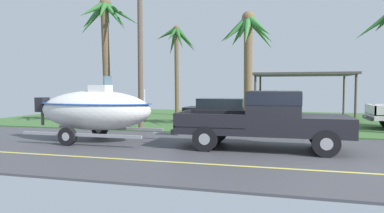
% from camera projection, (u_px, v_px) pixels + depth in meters
% --- Properties ---
extents(ground, '(36.00, 22.00, 0.11)m').
position_uv_depth(ground, '(298.00, 126.00, 18.41)').
color(ground, '#424247').
extents(pickup_truck_towing, '(5.72, 2.09, 1.91)m').
position_uv_depth(pickup_truck_towing, '(273.00, 117.00, 11.40)').
color(pickup_truck_towing, black).
rests_on(pickup_truck_towing, ground).
extents(boat_on_trailer, '(5.70, 2.42, 2.44)m').
position_uv_depth(boat_on_trailer, '(95.00, 110.00, 13.08)').
color(boat_on_trailer, gray).
rests_on(boat_on_trailer, ground).
extents(parked_sedan_near, '(4.60, 1.84, 1.38)m').
position_uv_depth(parked_sedan_near, '(224.00, 111.00, 19.78)').
color(parked_sedan_near, black).
rests_on(parked_sedan_near, ground).
extents(carport_awning, '(6.33, 4.88, 2.93)m').
position_uv_depth(carport_awning, '(302.00, 75.00, 23.31)').
color(carport_awning, '#4C4238').
rests_on(carport_awning, ground).
extents(palm_tree_near_left, '(3.04, 2.86, 6.31)m').
position_uv_depth(palm_tree_near_left, '(178.00, 46.00, 24.48)').
color(palm_tree_near_left, brown).
rests_on(palm_tree_near_left, ground).
extents(palm_tree_near_right, '(3.78, 3.29, 6.57)m').
position_uv_depth(palm_tree_near_right, '(105.00, 28.00, 17.84)').
color(palm_tree_near_right, brown).
rests_on(palm_tree_near_right, ground).
extents(palm_tree_mid, '(2.97, 3.57, 5.61)m').
position_uv_depth(palm_tree_mid, '(248.00, 40.00, 16.57)').
color(palm_tree_mid, brown).
rests_on(palm_tree_mid, ground).
extents(utility_pole, '(0.24, 1.80, 7.54)m').
position_uv_depth(utility_pole, '(140.00, 47.00, 16.58)').
color(utility_pole, brown).
rests_on(utility_pole, ground).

